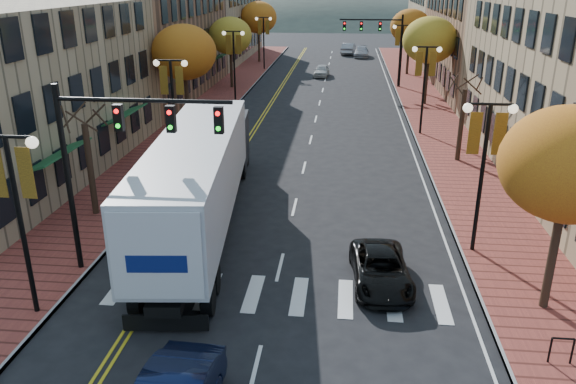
# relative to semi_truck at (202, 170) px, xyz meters

# --- Properties ---
(ground) EXTENTS (200.00, 200.00, 0.00)m
(ground) POSITION_rel_semi_truck_xyz_m (3.79, -7.60, -2.57)
(ground) COLOR black
(ground) RESTS_ON ground
(sidewalk_left) EXTENTS (4.00, 85.00, 0.15)m
(sidewalk_left) POSITION_rel_semi_truck_xyz_m (-5.21, 24.90, -2.50)
(sidewalk_left) COLOR brown
(sidewalk_left) RESTS_ON ground
(sidewalk_right) EXTENTS (4.00, 85.00, 0.15)m
(sidewalk_right) POSITION_rel_semi_truck_xyz_m (12.79, 24.90, -2.50)
(sidewalk_right) COLOR brown
(sidewalk_right) RESTS_ON ground
(building_left_mid) EXTENTS (12.00, 24.00, 11.00)m
(building_left_mid) POSITION_rel_semi_truck_xyz_m (-13.21, 28.40, 2.93)
(building_left_mid) COLOR brown
(building_left_mid) RESTS_ON ground
(building_left_far) EXTENTS (12.00, 26.00, 9.50)m
(building_left_far) POSITION_rel_semi_truck_xyz_m (-13.21, 53.40, 2.18)
(building_left_far) COLOR #9E8966
(building_left_far) RESTS_ON ground
(building_right_mid) EXTENTS (15.00, 24.00, 10.00)m
(building_right_mid) POSITION_rel_semi_truck_xyz_m (22.29, 34.40, 2.43)
(building_right_mid) COLOR brown
(building_right_mid) RESTS_ON ground
(building_right_far) EXTENTS (15.00, 20.00, 11.00)m
(building_right_far) POSITION_rel_semi_truck_xyz_m (22.29, 56.40, 2.93)
(building_right_far) COLOR #9E8966
(building_right_far) RESTS_ON ground
(tree_left_a) EXTENTS (0.28, 0.28, 4.20)m
(tree_left_a) POSITION_rel_semi_truck_xyz_m (-5.21, 0.40, -0.32)
(tree_left_a) COLOR #382619
(tree_left_a) RESTS_ON sidewalk_left
(tree_left_b) EXTENTS (4.48, 4.48, 7.21)m
(tree_left_b) POSITION_rel_semi_truck_xyz_m (-5.21, 16.40, 2.88)
(tree_left_b) COLOR #382619
(tree_left_b) RESTS_ON sidewalk_left
(tree_left_c) EXTENTS (4.16, 4.16, 6.69)m
(tree_left_c) POSITION_rel_semi_truck_xyz_m (-5.21, 32.40, 2.48)
(tree_left_c) COLOR #382619
(tree_left_c) RESTS_ON sidewalk_left
(tree_left_d) EXTENTS (4.61, 4.61, 7.42)m
(tree_left_d) POSITION_rel_semi_truck_xyz_m (-5.21, 50.40, 3.03)
(tree_left_d) COLOR #382619
(tree_left_d) RESTS_ON sidewalk_left
(tree_right_a) EXTENTS (4.16, 4.16, 6.69)m
(tree_right_a) POSITION_rel_semi_truck_xyz_m (12.79, -5.60, 2.48)
(tree_right_a) COLOR #382619
(tree_right_a) RESTS_ON sidewalk_right
(tree_right_b) EXTENTS (0.28, 0.28, 4.20)m
(tree_right_b) POSITION_rel_semi_truck_xyz_m (12.79, 10.40, -0.32)
(tree_right_b) COLOR #382619
(tree_right_b) RESTS_ON sidewalk_right
(tree_right_c) EXTENTS (4.48, 4.48, 7.21)m
(tree_right_c) POSITION_rel_semi_truck_xyz_m (12.79, 26.40, 2.88)
(tree_right_c) COLOR #382619
(tree_right_c) RESTS_ON sidewalk_right
(tree_right_d) EXTENTS (4.35, 4.35, 7.00)m
(tree_right_d) POSITION_rel_semi_truck_xyz_m (12.79, 42.40, 2.72)
(tree_right_d) COLOR #382619
(tree_right_d) RESTS_ON sidewalk_right
(lamp_left_a) EXTENTS (1.96, 0.36, 6.05)m
(lamp_left_a) POSITION_rel_semi_truck_xyz_m (-3.71, -7.60, 1.72)
(lamp_left_a) COLOR black
(lamp_left_a) RESTS_ON ground
(lamp_left_b) EXTENTS (1.96, 0.36, 6.05)m
(lamp_left_b) POSITION_rel_semi_truck_xyz_m (-3.71, 8.40, 1.72)
(lamp_left_b) COLOR black
(lamp_left_b) RESTS_ON ground
(lamp_left_c) EXTENTS (1.96, 0.36, 6.05)m
(lamp_left_c) POSITION_rel_semi_truck_xyz_m (-3.71, 26.40, 1.72)
(lamp_left_c) COLOR black
(lamp_left_c) RESTS_ON ground
(lamp_left_d) EXTENTS (1.96, 0.36, 6.05)m
(lamp_left_d) POSITION_rel_semi_truck_xyz_m (-3.71, 44.40, 1.72)
(lamp_left_d) COLOR black
(lamp_left_d) RESTS_ON ground
(lamp_right_a) EXTENTS (1.96, 0.36, 6.05)m
(lamp_right_a) POSITION_rel_semi_truck_xyz_m (11.29, -1.60, 1.72)
(lamp_right_a) COLOR black
(lamp_right_a) RESTS_ON ground
(lamp_right_b) EXTENTS (1.96, 0.36, 6.05)m
(lamp_right_b) POSITION_rel_semi_truck_xyz_m (11.29, 16.40, 1.72)
(lamp_right_b) COLOR black
(lamp_right_b) RESTS_ON ground
(lamp_right_c) EXTENTS (1.96, 0.36, 6.05)m
(lamp_right_c) POSITION_rel_semi_truck_xyz_m (11.29, 34.40, 1.72)
(lamp_right_c) COLOR black
(lamp_right_c) RESTS_ON ground
(traffic_mast_near) EXTENTS (6.10, 0.35, 7.00)m
(traffic_mast_near) POSITION_rel_semi_truck_xyz_m (-1.69, -4.61, 2.35)
(traffic_mast_near) COLOR black
(traffic_mast_near) RESTS_ON ground
(traffic_mast_far) EXTENTS (6.10, 0.34, 7.00)m
(traffic_mast_far) POSITION_rel_semi_truck_xyz_m (9.27, 34.39, 2.35)
(traffic_mast_far) COLOR black
(traffic_mast_far) RESTS_ON ground
(semi_truck) EXTENTS (4.50, 17.78, 4.40)m
(semi_truck) POSITION_rel_semi_truck_xyz_m (0.00, 0.00, 0.00)
(semi_truck) COLOR black
(semi_truck) RESTS_ON ground
(black_suv) EXTENTS (2.30, 4.43, 1.19)m
(black_suv) POSITION_rel_semi_truck_xyz_m (7.51, -4.48, -1.97)
(black_suv) COLOR black
(black_suv) RESTS_ON ground
(car_far_white) EXTENTS (1.75, 3.87, 1.29)m
(car_far_white) POSITION_rel_semi_truck_xyz_m (3.29, 40.47, -1.93)
(car_far_white) COLOR silver
(car_far_white) RESTS_ON ground
(car_far_silver) EXTENTS (2.20, 4.93, 1.40)m
(car_far_silver) POSITION_rel_semi_truck_xyz_m (7.97, 57.31, -1.87)
(car_far_silver) COLOR #97969D
(car_far_silver) RESTS_ON ground
(car_far_oncoming) EXTENTS (2.24, 4.95, 1.58)m
(car_far_oncoming) POSITION_rel_semi_truck_xyz_m (6.20, 60.16, -1.78)
(car_far_oncoming) COLOR #94939A
(car_far_oncoming) RESTS_ON ground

